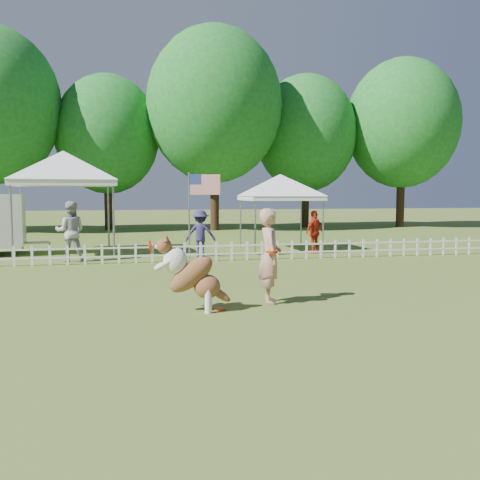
{
  "coord_description": "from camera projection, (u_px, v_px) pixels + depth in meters",
  "views": [
    {
      "loc": [
        -2.0,
        -9.56,
        2.13
      ],
      "look_at": [
        0.46,
        2.0,
        1.1
      ],
      "focal_mm": 40.0,
      "sensor_mm": 36.0,
      "label": 1
    }
  ],
  "objects": [
    {
      "name": "handler",
      "position": [
        270.0,
        256.0,
        10.35
      ],
      "size": [
        0.52,
        0.72,
        1.85
      ],
      "primitive_type": "imported",
      "rotation": [
        0.0,
        0.0,
        1.44
      ],
      "color": "tan",
      "rests_on": "ground"
    },
    {
      "name": "ground",
      "position": [
        238.0,
        309.0,
        9.91
      ],
      "size": [
        120.0,
        120.0,
        0.0
      ],
      "primitive_type": "plane",
      "color": "#4A621F",
      "rests_on": "ground"
    },
    {
      "name": "spectator_a",
      "position": [
        70.0,
        231.0,
        16.69
      ],
      "size": [
        0.92,
        0.72,
        1.89
      ],
      "primitive_type": "imported",
      "rotation": [
        0.0,
        0.0,
        3.14
      ],
      "color": "#A8A9AE",
      "rests_on": "ground"
    },
    {
      "name": "tree_center_right",
      "position": [
        214.0,
        120.0,
        30.45
      ],
      "size": [
        7.6,
        7.6,
        12.6
      ],
      "primitive_type": null,
      "color": "#1B6121",
      "rests_on": "ground"
    },
    {
      "name": "spectator_c",
      "position": [
        314.0,
        232.0,
        19.03
      ],
      "size": [
        0.96,
        0.79,
        1.53
      ],
      "primitive_type": "imported",
      "rotation": [
        0.0,
        0.0,
        3.69
      ],
      "color": "red",
      "rests_on": "ground"
    },
    {
      "name": "frisbee_on_turf",
      "position": [
        220.0,
        309.0,
        9.84
      ],
      "size": [
        0.25,
        0.25,
        0.02
      ],
      "primitive_type": "cylinder",
      "rotation": [
        0.0,
        0.0,
        -0.07
      ],
      "color": "red",
      "rests_on": "ground"
    },
    {
      "name": "picket_fence",
      "position": [
        193.0,
        252.0,
        16.71
      ],
      "size": [
        22.0,
        0.08,
        0.6
      ],
      "primitive_type": null,
      "color": "white",
      "rests_on": "ground"
    },
    {
      "name": "dog",
      "position": [
        192.0,
        275.0,
        9.59
      ],
      "size": [
        1.37,
        0.67,
        1.36
      ],
      "primitive_type": null,
      "rotation": [
        0.0,
        0.0,
        -0.18
      ],
      "color": "brown",
      "rests_on": "ground"
    },
    {
      "name": "canopy_tent_right",
      "position": [
        280.0,
        213.0,
        19.85
      ],
      "size": [
        2.7,
        2.7,
        2.78
      ],
      "primitive_type": null,
      "rotation": [
        0.0,
        0.0,
        -0.0
      ],
      "color": "white",
      "rests_on": "ground"
    },
    {
      "name": "tree_far_right",
      "position": [
        402.0,
        136.0,
        33.48
      ],
      "size": [
        7.0,
        7.0,
        11.4
      ],
      "primitive_type": null,
      "color": "#1B6121",
      "rests_on": "ground"
    },
    {
      "name": "spectator_b",
      "position": [
        200.0,
        233.0,
        18.09
      ],
      "size": [
        1.11,
        0.76,
        1.57
      ],
      "primitive_type": "imported",
      "rotation": [
        0.0,
        0.0,
        2.96
      ],
      "color": "navy",
      "rests_on": "ground"
    },
    {
      "name": "tree_right",
      "position": [
        306.0,
        144.0,
        33.25
      ],
      "size": [
        6.2,
        6.2,
        10.4
      ],
      "primitive_type": null,
      "color": "#1B6121",
      "rests_on": "ground"
    },
    {
      "name": "tree_center_left",
      "position": [
        108.0,
        145.0,
        30.79
      ],
      "size": [
        6.0,
        6.0,
        9.8
      ],
      "primitive_type": null,
      "color": "#1B6121",
      "rests_on": "ground"
    },
    {
      "name": "canopy_tent_left",
      "position": [
        65.0,
        204.0,
        18.79
      ],
      "size": [
        3.7,
        3.7,
        3.54
      ],
      "primitive_type": null,
      "rotation": [
        0.0,
        0.0,
        0.08
      ],
      "color": "white",
      "rests_on": "ground"
    },
    {
      "name": "flag_pole",
      "position": [
        189.0,
        216.0,
        17.35
      ],
      "size": [
        1.07,
        0.37,
        2.81
      ],
      "primitive_type": null,
      "rotation": [
        0.0,
        0.0,
        -0.25
      ],
      "color": "gray",
      "rests_on": "ground"
    }
  ]
}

